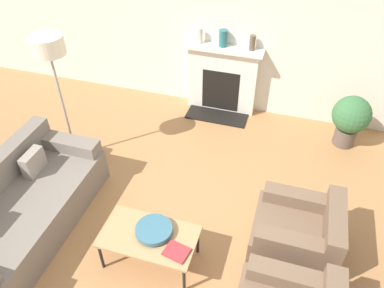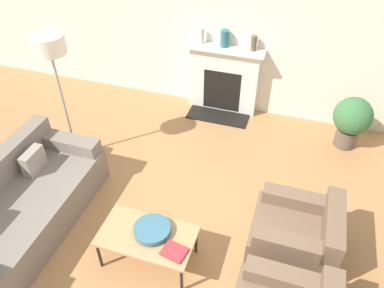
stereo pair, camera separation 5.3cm
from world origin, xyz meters
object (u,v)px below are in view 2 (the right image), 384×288
object	(u,v)px
fireplace	(223,80)
couch	(21,208)
potted_plant	(352,119)
mantel_vase_center_left	(225,38)
mantel_vase_center_right	(254,43)
book	(174,251)
bowl	(152,229)
mantel_vase_left	(202,36)
floor_lamp	(52,58)
coffee_table	(147,237)
armchair_far	(296,235)

from	to	relation	value
fireplace	couch	bearing A→B (deg)	-116.95
couch	potted_plant	xyz separation A→B (m)	(3.56, 2.73, 0.17)
mantel_vase_center_left	mantel_vase_center_right	world-z (taller)	mantel_vase_center_left
mantel_vase_center_right	potted_plant	distance (m)	1.78
book	mantel_vase_center_left	world-z (taller)	mantel_vase_center_left
bowl	mantel_vase_left	xyz separation A→B (m)	(-0.41, 3.05, 0.77)
fireplace	mantel_vase_center_right	size ratio (longest dim) A/B	5.42
bowl	floor_lamp	xyz separation A→B (m)	(-1.74, 1.24, 1.06)
couch	potted_plant	world-z (taller)	couch
fireplace	mantel_vase_left	distance (m)	0.79
coffee_table	mantel_vase_center_right	bearing A→B (deg)	82.02
coffee_table	mantel_vase_left	distance (m)	3.24
book	mantel_vase_center_right	size ratio (longest dim) A/B	1.19
armchair_far	potted_plant	size ratio (longest dim) A/B	1.12
mantel_vase_left	floor_lamp	bearing A→B (deg)	-126.23
couch	book	world-z (taller)	couch
armchair_far	mantel_vase_left	distance (m)	3.26
mantel_vase_left	mantel_vase_center_left	bearing A→B (deg)	0.00
coffee_table	mantel_vase_center_right	xyz separation A→B (m)	(0.44, 3.10, 0.84)
bowl	mantel_vase_center_left	xyz separation A→B (m)	(-0.05, 3.05, 0.77)
coffee_table	floor_lamp	world-z (taller)	floor_lamp
book	mantel_vase_left	xyz separation A→B (m)	(-0.71, 3.21, 0.80)
bowl	mantel_vase_center_left	bearing A→B (deg)	90.85
coffee_table	mantel_vase_left	bearing A→B (deg)	96.76
book	floor_lamp	world-z (taller)	floor_lamp
mantel_vase_center_left	floor_lamp	bearing A→B (deg)	-132.97
bowl	mantel_vase_left	size ratio (longest dim) A/B	1.60
fireplace	couch	distance (m)	3.50
floor_lamp	potted_plant	bearing A→B (deg)	21.08
bowl	mantel_vase_center_right	world-z (taller)	mantel_vase_center_right
mantel_vase_left	mantel_vase_center_right	world-z (taller)	mantel_vase_left
mantel_vase_center_left	couch	bearing A→B (deg)	-116.48
couch	armchair_far	bearing A→B (deg)	-78.61
armchair_far	potted_plant	world-z (taller)	potted_plant
fireplace	armchair_far	distance (m)	2.90
bowl	mantel_vase_center_left	size ratio (longest dim) A/B	1.52
armchair_far	coffee_table	world-z (taller)	armchair_far
fireplace	potted_plant	xyz separation A→B (m)	(1.98, -0.37, -0.08)
armchair_far	mantel_vase_left	size ratio (longest dim) A/B	3.70
coffee_table	potted_plant	bearing A→B (deg)	53.59
book	potted_plant	xyz separation A→B (m)	(1.66, 2.82, 0.04)
fireplace	bowl	bearing A→B (deg)	-89.61
armchair_far	floor_lamp	xyz separation A→B (m)	(-3.17, 0.70, 1.25)
armchair_far	bowl	bearing A→B (deg)	-69.43
bowl	potted_plant	distance (m)	3.31
bowl	mantel_vase_left	bearing A→B (deg)	97.59
bowl	coffee_table	bearing A→B (deg)	-126.84
coffee_table	book	size ratio (longest dim) A/B	3.71
couch	book	size ratio (longest dim) A/B	7.95
fireplace	couch	size ratio (longest dim) A/B	0.57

